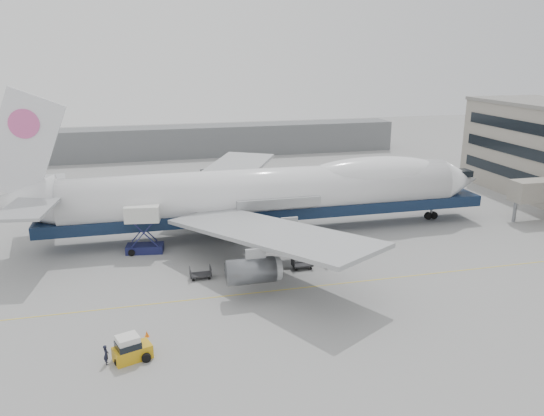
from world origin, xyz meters
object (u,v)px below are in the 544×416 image
object	(u,v)px
baggage_tug	(131,349)
ground_worker	(106,355)
catering_truck	(143,226)
airliner	(270,192)

from	to	relation	value
baggage_tug	ground_worker	bearing A→B (deg)	165.98
catering_truck	baggage_tug	distance (m)	24.21
catering_truck	baggage_tug	size ratio (longest dim) A/B	1.83
catering_truck	ground_worker	size ratio (longest dim) A/B	3.60
airliner	ground_worker	xyz separation A→B (m)	(-20.08, -27.68, -4.79)
airliner	baggage_tug	distance (m)	33.33
baggage_tug	airliner	bearing A→B (deg)	37.66
catering_truck	baggage_tug	xyz separation A→B (m)	(-1.53, -24.04, -2.47)
baggage_tug	ground_worker	world-z (taller)	baggage_tug
ground_worker	baggage_tug	bearing A→B (deg)	-94.02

